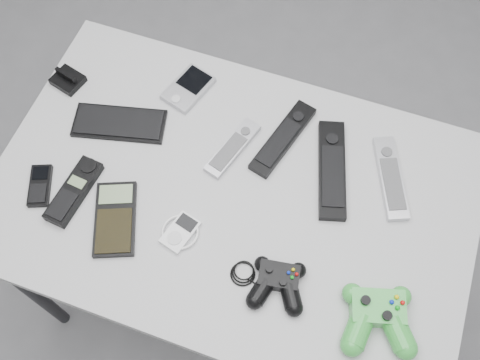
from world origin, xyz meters
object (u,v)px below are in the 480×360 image
(remote_silver_a, at_px, (233,148))
(remote_black_a, at_px, (283,138))
(pda, at_px, (188,88))
(remote_black_b, at_px, (332,169))
(controller_green, at_px, (378,316))
(desk, at_px, (233,205))
(cordless_handset, at_px, (74,191))
(controller_black, at_px, (278,282))
(remote_silver_b, at_px, (391,178))
(mobile_phone, at_px, (40,186))
(mp3_player, at_px, (180,232))
(calculator, at_px, (115,219))
(pda_keyboard, at_px, (119,123))

(remote_silver_a, distance_m, remote_black_a, 0.12)
(pda, relative_size, remote_black_b, 0.50)
(remote_black_a, bearing_deg, controller_green, -32.84)
(desk, height_order, remote_black_a, remote_black_a)
(cordless_handset, bearing_deg, remote_black_a, 41.68)
(controller_black, bearing_deg, desk, 124.93)
(desk, relative_size, controller_green, 6.73)
(remote_silver_b, bearing_deg, pda, 149.02)
(mobile_phone, relative_size, mp3_player, 1.17)
(desk, height_order, mp3_player, mp3_player)
(remote_black_b, bearing_deg, remote_silver_a, 169.36)
(cordless_handset, distance_m, controller_green, 0.72)
(desk, relative_size, calculator, 6.23)
(cordless_handset, distance_m, controller_black, 0.51)
(cordless_handset, relative_size, mp3_player, 1.93)
(pda, distance_m, remote_black_b, 0.42)
(remote_silver_a, bearing_deg, remote_black_b, 21.96)
(remote_silver_a, distance_m, remote_black_b, 0.24)
(remote_silver_a, xyz_separation_m, cordless_handset, (-0.30, -0.23, 0.00))
(remote_silver_b, bearing_deg, calculator, -173.96)
(desk, bearing_deg, pda_keyboard, 165.65)
(pda_keyboard, relative_size, remote_black_a, 1.00)
(pda_keyboard, bearing_deg, mp3_player, -54.60)
(remote_silver_a, bearing_deg, mobile_phone, -131.22)
(calculator, xyz_separation_m, controller_black, (0.39, -0.02, 0.01))
(pda, bearing_deg, controller_green, -18.17)
(pda, relative_size, calculator, 0.71)
(pda, bearing_deg, controller_black, -31.08)
(controller_black, bearing_deg, remote_silver_a, 116.89)
(mobile_phone, bearing_deg, cordless_handset, -13.92)
(controller_green, bearing_deg, desk, 139.65)
(pda, distance_m, calculator, 0.39)
(pda, height_order, calculator, pda)
(remote_silver_a, relative_size, mobile_phone, 1.67)
(mobile_phone, bearing_deg, pda, 36.88)
(pda, bearing_deg, mobile_phone, -104.27)
(pda_keyboard, bearing_deg, remote_silver_a, -8.66)
(remote_black_b, relative_size, calculator, 1.43)
(mobile_phone, bearing_deg, desk, -4.68)
(pda, xyz_separation_m, remote_silver_b, (0.54, -0.08, 0.00))
(remote_black_a, height_order, controller_green, controller_green)
(desk, relative_size, remote_silver_a, 6.39)
(remote_black_a, distance_m, cordless_handset, 0.50)
(remote_black_a, distance_m, remote_silver_b, 0.27)
(mp3_player, relative_size, controller_black, 0.43)
(desk, distance_m, calculator, 0.28)
(remote_silver_b, bearing_deg, pda_keyboard, 163.60)
(desk, xyz_separation_m, controller_green, (0.38, -0.17, 0.09))
(calculator, bearing_deg, mp3_player, -14.96)
(remote_silver_a, bearing_deg, calculator, -109.08)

